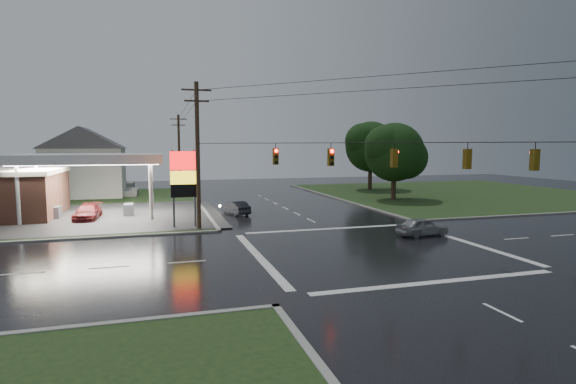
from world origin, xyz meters
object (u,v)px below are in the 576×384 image
object	(u,v)px
tree_ne_far	(372,147)
car_pump	(88,212)
house_far	(90,159)
house_near	(85,161)
car_north	(235,208)
pylon_sign	(184,176)
car_crossing	(422,227)
utility_pole_n	(179,152)
utility_pole_nw	(198,154)
tree_ne_near	(395,152)

from	to	relation	value
tree_ne_far	car_pump	xyz separation A→B (m)	(-35.40, -17.29, -5.53)
house_far	car_pump	world-z (taller)	house_far
tree_ne_far	house_near	bearing A→B (deg)	176.99
car_north	tree_ne_far	bearing A→B (deg)	-159.14
house_far	car_pump	size ratio (longest dim) A/B	2.46
car_pump	house_near	bearing A→B (deg)	101.81
pylon_sign	car_crossing	world-z (taller)	pylon_sign
utility_pole_n	car_north	distance (m)	22.61
house_near	utility_pole_n	bearing A→B (deg)	9.91
house_near	car_crossing	size ratio (longest dim) A/B	2.94
car_crossing	house_far	bearing A→B (deg)	26.04
pylon_sign	utility_pole_nw	bearing A→B (deg)	-45.00
utility_pole_nw	tree_ne_far	xyz separation A→B (m)	(26.65, 24.49, 0.46)
tree_ne_near	car_north	xyz separation A→B (m)	(-19.72, -5.73, -4.94)
pylon_sign	car_crossing	bearing A→B (deg)	-25.84
utility_pole_nw	utility_pole_n	xyz separation A→B (m)	(0.00, 28.50, -0.25)
car_crossing	car_pump	bearing A→B (deg)	54.39
house_near	tree_ne_near	size ratio (longest dim) A/B	1.23
car_north	house_far	bearing A→B (deg)	-79.80
house_near	car_crossing	world-z (taller)	house_near
pylon_sign	car_pump	distance (m)	10.48
house_far	tree_ne_near	xyz separation A→B (m)	(36.09, -26.01, 1.16)
utility_pole_n	car_pump	xyz separation A→B (m)	(-8.75, -21.30, -4.82)
utility_pole_nw	utility_pole_n	distance (m)	28.50
house_far	tree_ne_near	bearing A→B (deg)	-35.77
car_north	car_crossing	bearing A→B (deg)	112.18
pylon_sign	utility_pole_nw	distance (m)	2.22
tree_ne_near	car_pump	distance (m)	33.19
utility_pole_nw	tree_ne_near	size ratio (longest dim) A/B	1.22
house_far	tree_ne_far	distance (m)	41.57
pylon_sign	house_far	size ratio (longest dim) A/B	0.54
pylon_sign	tree_ne_far	distance (m)	36.35
utility_pole_n	tree_ne_near	size ratio (longest dim) A/B	1.17
car_pump	tree_ne_near	bearing A→B (deg)	13.12
utility_pole_nw	tree_ne_far	distance (m)	36.20
tree_ne_far	house_far	bearing A→B (deg)	160.29
pylon_sign	tree_ne_near	bearing A→B (deg)	25.01
tree_ne_near	car_crossing	bearing A→B (deg)	-114.35
tree_ne_far	car_north	distance (m)	29.36
tree_ne_far	car_north	world-z (taller)	tree_ne_far
tree_ne_near	car_north	size ratio (longest dim) A/B	2.37
tree_ne_near	house_near	bearing A→B (deg)	158.24
house_far	car_pump	bearing A→B (deg)	-83.26
house_near	car_crossing	xyz separation A→B (m)	(26.40, -33.22, -3.77)
car_pump	utility_pole_nw	bearing A→B (deg)	-35.61
utility_pole_n	car_north	size ratio (longest dim) A/B	2.77
car_crossing	car_pump	size ratio (longest dim) A/B	0.84
house_near	house_far	distance (m)	12.04
house_far	car_pump	xyz separation A→B (m)	(3.70, -31.30, -3.75)
house_near	car_crossing	bearing A→B (deg)	-51.53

